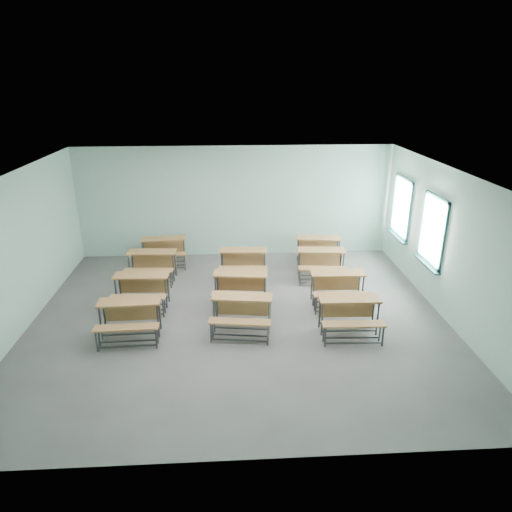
# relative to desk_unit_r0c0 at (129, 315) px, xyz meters

# --- Properties ---
(room) EXTENTS (9.04, 8.04, 3.24)m
(room) POSITION_rel_desk_unit_r0c0_xyz_m (2.30, 0.68, 1.08)
(room) COLOR slate
(room) RESTS_ON ground
(desk_unit_r0c0) EXTENTS (1.26, 0.87, 0.77)m
(desk_unit_r0c0) POSITION_rel_desk_unit_r0c0_xyz_m (0.00, 0.00, 0.00)
(desk_unit_r0c0) COLOR #9E6A39
(desk_unit_r0c0) RESTS_ON ground
(desk_unit_r0c1) EXTENTS (1.34, 0.99, 0.77)m
(desk_unit_r0c1) POSITION_rel_desk_unit_r0c0_xyz_m (2.26, 0.09, 0.00)
(desk_unit_r0c1) COLOR #9E6A39
(desk_unit_r0c1) RESTS_ON ground
(desk_unit_r0c2) EXTENTS (1.26, 0.87, 0.77)m
(desk_unit_r0c2) POSITION_rel_desk_unit_r0c0_xyz_m (4.45, -0.13, 0.00)
(desk_unit_r0c2) COLOR #9E6A39
(desk_unit_r0c2) RESTS_ON ground
(desk_unit_r1c0) EXTENTS (1.27, 0.88, 0.77)m
(desk_unit_r1c0) POSITION_rel_desk_unit_r0c0_xyz_m (0.01, 1.31, 0.00)
(desk_unit_r1c0) COLOR #9E6A39
(desk_unit_r1c0) RESTS_ON ground
(desk_unit_r1c1) EXTENTS (1.31, 0.95, 0.77)m
(desk_unit_r1c1) POSITION_rel_desk_unit_r0c0_xyz_m (2.26, 1.28, 0.00)
(desk_unit_r1c1) COLOR #9E6A39
(desk_unit_r1c1) RESTS_ON ground
(desk_unit_r1c2) EXTENTS (1.26, 0.87, 0.77)m
(desk_unit_r1c2) POSITION_rel_desk_unit_r0c0_xyz_m (4.51, 1.18, 0.00)
(desk_unit_r1c2) COLOR #9E6A39
(desk_unit_r1c2) RESTS_ON ground
(desk_unit_r2c0) EXTENTS (1.28, 0.90, 0.77)m
(desk_unit_r2c0) POSITION_rel_desk_unit_r0c0_xyz_m (0.01, 2.82, 0.00)
(desk_unit_r2c0) COLOR #9E6A39
(desk_unit_r2c0) RESTS_ON ground
(desk_unit_r2c1) EXTENTS (1.28, 0.89, 0.77)m
(desk_unit_r2c1) POSITION_rel_desk_unit_r0c0_xyz_m (2.38, 2.81, 0.00)
(desk_unit_r2c1) COLOR #9E6A39
(desk_unit_r2c1) RESTS_ON ground
(desk_unit_r2c2) EXTENTS (1.30, 0.93, 0.77)m
(desk_unit_r2c2) POSITION_rel_desk_unit_r0c0_xyz_m (4.41, 2.68, 0.00)
(desk_unit_r2c2) COLOR #9E6A39
(desk_unit_r2c2) RESTS_ON ground
(desk_unit_r3c0) EXTENTS (1.31, 0.95, 0.77)m
(desk_unit_r3c0) POSITION_rel_desk_unit_r0c0_xyz_m (0.19, 3.86, 0.00)
(desk_unit_r3c0) COLOR #9E6A39
(desk_unit_r3c0) RESTS_ON ground
(desk_unit_r3c2) EXTENTS (1.32, 0.95, 0.77)m
(desk_unit_r3c2) POSITION_rel_desk_unit_r0c0_xyz_m (4.53, 3.66, 0.00)
(desk_unit_r3c2) COLOR #9E6A39
(desk_unit_r3c2) RESTS_ON ground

